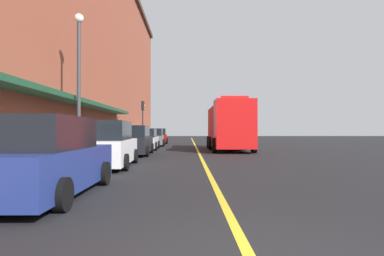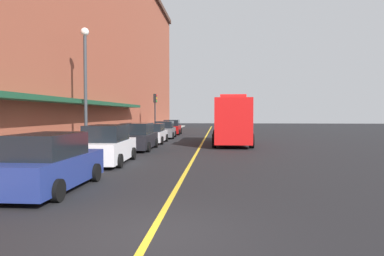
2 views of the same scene
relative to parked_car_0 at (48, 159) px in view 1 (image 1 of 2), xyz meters
name	(u,v)px [view 1 (image 1 of 2)]	position (x,y,z in m)	size (l,w,h in m)	color
ground_plane	(196,147)	(3.89, 21.23, -0.84)	(112.00, 112.00, 0.00)	black
sidewalk_left	(125,147)	(-2.31, 21.23, -0.77)	(2.40, 70.00, 0.15)	#9E9B93
lane_center_stripe	(196,147)	(3.89, 21.23, -0.84)	(0.16, 70.00, 0.01)	gold
brick_building_left	(40,36)	(-9.14, 20.23, 8.51)	(12.43, 64.00, 18.69)	brown
parked_car_0	(48,159)	(0.00, 0.00, 0.00)	(1.98, 4.81, 1.81)	navy
parked_car_1	(108,146)	(-0.09, 6.03, 0.03)	(2.16, 4.77, 1.87)	silver
parked_car_2	(134,141)	(-0.12, 12.61, -0.01)	(2.18, 4.89, 1.78)	black
parked_car_3	(145,140)	(-0.14, 18.16, -0.08)	(2.11, 4.75, 1.61)	silver
parked_car_4	(154,138)	(-0.09, 24.10, -0.06)	(2.19, 4.27, 1.66)	#595B60
parked_car_5	(158,136)	(-0.15, 30.02, -0.05)	(2.16, 4.24, 1.69)	maroon
fire_truck	(229,126)	(6.23, 17.19, 0.94)	(2.90, 8.40, 3.74)	red
parking_meter_0	(140,135)	(-1.46, 24.38, 0.22)	(0.14, 0.18, 1.33)	#4C4C51
parking_meter_1	(138,135)	(-1.46, 23.49, 0.22)	(0.14, 0.18, 1.33)	#4C4C51
street_lamp_left	(79,70)	(-2.06, 8.39, 3.56)	(0.44, 0.44, 6.94)	#33383D
traffic_light_near	(143,114)	(-1.40, 26.18, 2.31)	(0.38, 0.36, 4.30)	#232326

